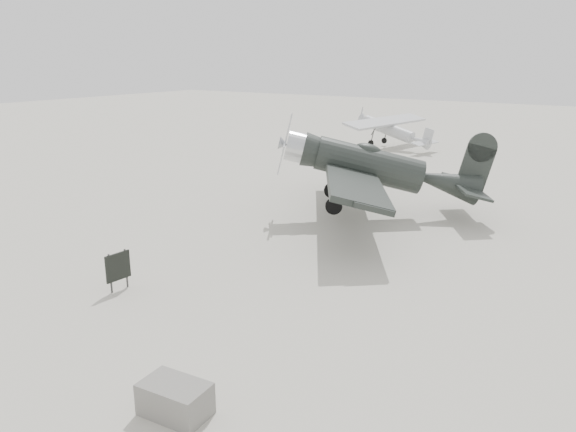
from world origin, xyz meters
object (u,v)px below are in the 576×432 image
Objects in this scene: highwing_monoplane at (391,127)px; equipment_block at (175,399)px; sign_board at (118,267)px; lowwing_monoplane at (378,168)px.

highwing_monoplane is 37.82m from equipment_block.
equipment_block is at bearing -27.27° from sign_board.
lowwing_monoplane is 9.71× the size of sign_board.
equipment_block is (2.98, -16.80, -2.01)m from lowwing_monoplane.
lowwing_monoplane is at bearing 100.05° from equipment_block.
equipment_block is 7.44m from sign_board.
highwing_monoplane is 7.45× the size of sign_board.
highwing_monoplane is 6.79× the size of equipment_block.
highwing_monoplane is at bearing 101.84° from sign_board.
equipment_block is (10.66, -36.26, -1.40)m from highwing_monoplane.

